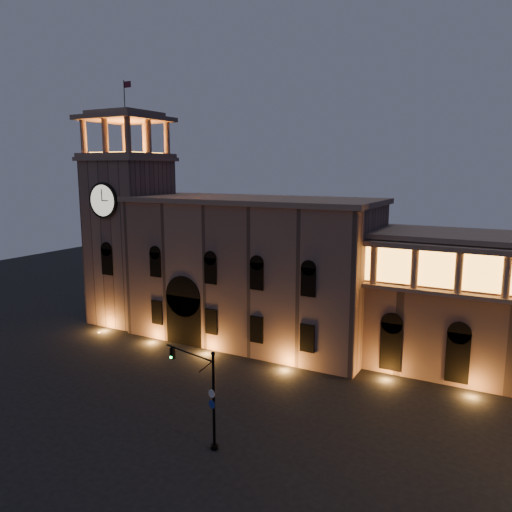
% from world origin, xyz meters
% --- Properties ---
extents(ground, '(160.00, 160.00, 0.00)m').
position_xyz_m(ground, '(0.00, 0.00, 0.00)').
color(ground, black).
rests_on(ground, ground).
extents(government_building, '(30.80, 12.80, 17.60)m').
position_xyz_m(government_building, '(-2.08, 21.93, 8.77)').
color(government_building, '#795C4F').
rests_on(government_building, ground).
extents(clock_tower, '(9.80, 9.80, 32.40)m').
position_xyz_m(clock_tower, '(-20.50, 20.98, 12.50)').
color(clock_tower, '#795C4F').
rests_on(clock_tower, ground).
extents(traffic_light, '(5.53, 1.58, 7.75)m').
position_xyz_m(traffic_light, '(6.81, -1.19, 4.07)').
color(traffic_light, black).
rests_on(traffic_light, ground).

